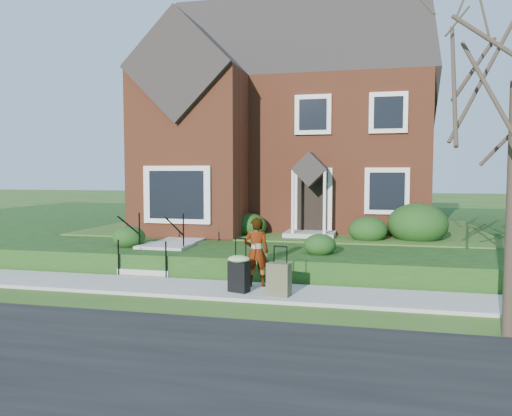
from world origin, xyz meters
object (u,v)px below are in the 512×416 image
(suitcase_black, at_px, (239,271))
(woman, at_px, (256,252))
(front_steps, at_px, (158,254))
(suitcase_olive, at_px, (279,279))

(suitcase_black, bearing_deg, woman, 86.69)
(front_steps, xyz_separation_m, suitcase_black, (2.83, -2.08, 0.06))
(front_steps, distance_m, woman, 3.42)
(suitcase_black, height_order, suitcase_olive, suitcase_black)
(woman, relative_size, suitcase_olive, 1.50)
(woman, distance_m, suitcase_black, 0.75)
(front_steps, relative_size, suitcase_black, 1.71)
(woman, height_order, suitcase_black, woman)
(front_steps, height_order, suitcase_black, front_steps)
(front_steps, distance_m, suitcase_olive, 4.35)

